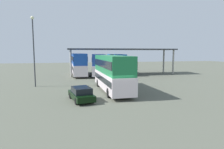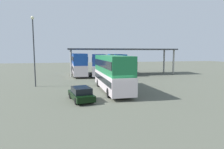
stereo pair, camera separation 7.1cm
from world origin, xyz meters
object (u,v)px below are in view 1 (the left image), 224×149
parked_hatchback (81,94)px  lamppost_tall (33,44)px  double_decker_main (112,72)px  double_decker_near_canopy (79,63)px  double_decker_far_right (116,63)px  double_decker_mid_row (98,64)px

parked_hatchback → lamppost_tall: 11.76m
double_decker_main → double_decker_near_canopy: size_ratio=0.92×
double_decker_far_right → double_decker_mid_row: bearing=122.2°
double_decker_main → double_decker_near_canopy: (-2.89, 16.97, 0.07)m
double_decker_near_canopy → double_decker_mid_row: bearing=-107.1°
double_decker_mid_row → double_decker_far_right: bearing=-54.9°
double_decker_far_right → parked_hatchback: bearing=162.0°
double_decker_main → double_decker_mid_row: (0.88, 15.80, 0.00)m
double_decker_near_canopy → double_decker_far_right: bearing=-82.3°
double_decker_mid_row → double_decker_main: bearing=-175.7°
double_decker_far_right → lamppost_tall: (-14.65, -12.91, 3.42)m
double_decker_main → double_decker_far_right: (5.16, 18.04, -0.01)m
double_decker_mid_row → lamppost_tall: lamppost_tall is taller
parked_hatchback → double_decker_near_canopy: bearing=-13.6°
parked_hatchback → double_decker_mid_row: double_decker_mid_row is taller
double_decker_far_right → lamppost_tall: lamppost_tall is taller
parked_hatchback → double_decker_near_canopy: size_ratio=0.37×
double_decker_near_canopy → double_decker_far_right: size_ratio=1.00×
double_decker_main → parked_hatchback: size_ratio=2.49×
double_decker_near_canopy → double_decker_mid_row: double_decker_near_canopy is taller
double_decker_far_right → lamppost_tall: bearing=136.0°
double_decker_main → lamppost_tall: 11.31m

